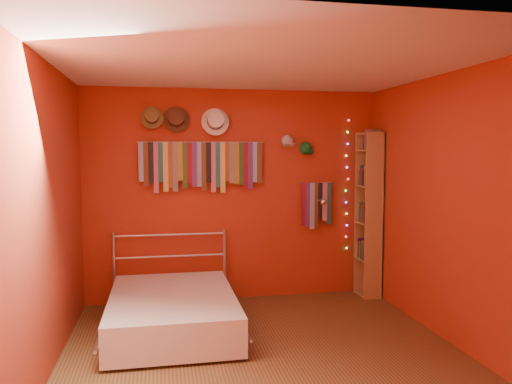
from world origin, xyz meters
TOP-DOWN VIEW (x-y plane):
  - ground at (0.00, 0.00)m, footprint 3.50×3.50m
  - back_wall at (0.00, 1.75)m, footprint 3.50×0.02m
  - right_wall at (1.75, 0.00)m, footprint 0.02×3.50m
  - left_wall at (-1.75, 0.00)m, footprint 0.02×3.50m
  - ceiling at (0.00, 0.00)m, footprint 3.50×3.50m
  - tie_rack at (-0.39, 1.68)m, footprint 1.45×0.03m
  - small_tie_rack at (0.99, 1.69)m, footprint 0.40×0.03m
  - fedora_olive at (-0.95, 1.66)m, footprint 0.26×0.14m
  - fedora_brown at (-0.68, 1.65)m, footprint 0.30×0.17m
  - fedora_white at (-0.23, 1.65)m, footprint 0.32×0.17m
  - cap_white at (0.63, 1.70)m, footprint 0.16×0.20m
  - cap_green at (0.86, 1.70)m, footprint 0.17×0.21m
  - fairy_lights at (1.40, 1.71)m, footprint 0.05×0.02m
  - reading_lamp at (1.02, 1.51)m, footprint 0.07×0.32m
  - bookshelf at (1.66, 1.53)m, footprint 0.25×0.34m
  - bed at (-0.77, 0.75)m, footprint 1.30×1.78m

SIDE VIEW (x-z plane):
  - ground at x=0.00m, z-range 0.00..0.00m
  - bed at x=-0.77m, z-range -0.23..0.63m
  - bookshelf at x=1.66m, z-range 0.02..2.02m
  - small_tie_rack at x=0.99m, z-range 0.86..1.43m
  - reading_lamp at x=1.02m, z-range 1.13..1.22m
  - back_wall at x=0.00m, z-range 0.00..2.50m
  - right_wall at x=1.75m, z-range 0.00..2.50m
  - left_wall at x=-1.75m, z-range 0.00..2.50m
  - fairy_lights at x=1.40m, z-range 0.55..2.16m
  - tie_rack at x=-0.39m, z-range 1.33..1.93m
  - cap_green at x=0.86m, z-range 1.72..1.89m
  - cap_white at x=0.63m, z-range 1.81..1.97m
  - fedora_white at x=-0.23m, z-range 1.96..2.28m
  - fedora_brown at x=-0.68m, z-range 1.99..2.29m
  - fedora_olive at x=-0.95m, z-range 2.03..2.29m
  - ceiling at x=0.00m, z-range 2.49..2.51m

